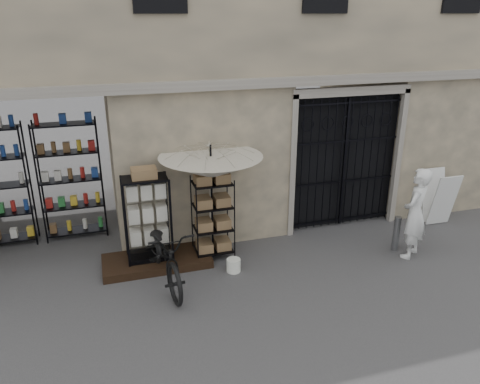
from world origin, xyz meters
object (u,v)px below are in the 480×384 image
object	(u,v)px
wire_rack	(213,219)
white_bucket	(234,265)
display_cabinet	(148,223)
market_umbrella	(211,161)
steel_bollard	(396,234)
shopkeeper	(409,255)
bicycle	(166,282)
easel_sign	(439,198)

from	to	relation	value
wire_rack	white_bucket	xyz separation A→B (m)	(0.22, -0.66, -0.67)
display_cabinet	market_umbrella	xyz separation A→B (m)	(1.20, -0.04, 1.08)
steel_bollard	market_umbrella	bearing A→B (deg)	167.19
display_cabinet	white_bucket	distance (m)	1.76
display_cabinet	white_bucket	world-z (taller)	display_cabinet
market_umbrella	wire_rack	bearing A→B (deg)	-41.78
white_bucket	shopkeeper	distance (m)	3.50
display_cabinet	market_umbrella	size ratio (longest dim) A/B	0.64
white_bucket	shopkeeper	world-z (taller)	white_bucket
market_umbrella	bicycle	world-z (taller)	market_umbrella
display_cabinet	wire_rack	distance (m)	1.22
steel_bollard	shopkeeper	bearing A→B (deg)	-62.99
white_bucket	steel_bollard	distance (m)	3.34
shopkeeper	easel_sign	world-z (taller)	easel_sign
white_bucket	steel_bollard	world-z (taller)	steel_bollard
wire_rack	shopkeeper	bearing A→B (deg)	-28.93
display_cabinet	easel_sign	size ratio (longest dim) A/B	1.44
bicycle	wire_rack	bearing A→B (deg)	25.85
white_bucket	wire_rack	bearing A→B (deg)	108.08
wire_rack	white_bucket	distance (m)	0.97
market_umbrella	display_cabinet	bearing A→B (deg)	178.19
white_bucket	shopkeeper	bearing A→B (deg)	-6.91
display_cabinet	market_umbrella	bearing A→B (deg)	-21.09
market_umbrella	bicycle	size ratio (longest dim) A/B	1.26
display_cabinet	wire_rack	xyz separation A→B (m)	(1.21, -0.05, -0.07)
market_umbrella	white_bucket	bearing A→B (deg)	-71.35
display_cabinet	shopkeeper	world-z (taller)	display_cabinet
market_umbrella	shopkeeper	world-z (taller)	market_umbrella
shopkeeper	easel_sign	bearing A→B (deg)	-178.24
wire_rack	market_umbrella	bearing A→B (deg)	125.60
steel_bollard	white_bucket	bearing A→B (deg)	177.58
market_umbrella	white_bucket	world-z (taller)	market_umbrella
display_cabinet	shopkeeper	xyz separation A→B (m)	(4.90, -1.13, -0.86)
easel_sign	market_umbrella	bearing A→B (deg)	-177.75
display_cabinet	wire_rack	size ratio (longest dim) A/B	1.06
wire_rack	steel_bollard	bearing A→B (deg)	-25.32
white_bucket	bicycle	world-z (taller)	bicycle
display_cabinet	wire_rack	bearing A→B (deg)	-21.51
bicycle	easel_sign	bearing A→B (deg)	0.01
shopkeeper	easel_sign	size ratio (longest dim) A/B	1.51
display_cabinet	shopkeeper	distance (m)	5.10
steel_bollard	shopkeeper	distance (m)	0.48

